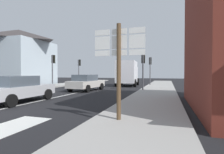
# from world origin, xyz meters

# --- Properties ---
(ground_plane) EXTENTS (80.00, 80.00, 0.00)m
(ground_plane) POSITION_xyz_m (0.00, 10.00, 0.00)
(ground_plane) COLOR black
(sidewalk_right) EXTENTS (3.08, 44.00, 0.14)m
(sidewalk_right) POSITION_xyz_m (6.25, 8.00, 0.07)
(sidewalk_right) COLOR #9E9B96
(sidewalk_right) RESTS_ON ground
(sidewalk_left) EXTENTS (3.08, 44.00, 0.14)m
(sidewalk_left) POSITION_xyz_m (-6.25, 8.00, 0.07)
(sidewalk_left) COLOR #9E9B96
(sidewalk_left) RESTS_ON ground
(lane_centre_stripe) EXTENTS (0.16, 12.00, 0.01)m
(lane_centre_stripe) POSITION_xyz_m (0.00, 6.00, 0.01)
(lane_centre_stripe) COLOR silver
(lane_centre_stripe) RESTS_ON ground
(lane_turn_arrow) EXTENTS (1.20, 2.20, 0.01)m
(lane_turn_arrow) POSITION_xyz_m (2.59, -1.00, 0.01)
(lane_turn_arrow) COLOR silver
(lane_turn_arrow) RESTS_ON ground
(clapboard_house_left) EXTENTS (7.95, 8.39, 7.57)m
(clapboard_house_left) POSITION_xyz_m (-12.47, 14.42, 3.82)
(clapboard_house_left) COLOR silver
(clapboard_house_left) RESTS_ON ground
(sedan_near) EXTENTS (1.97, 4.20, 1.47)m
(sedan_near) POSITION_xyz_m (-0.81, 2.57, 0.76)
(sedan_near) COLOR #B7BABF
(sedan_near) RESTS_ON ground
(sedan_far) EXTENTS (2.23, 4.33, 1.47)m
(sedan_far) POSITION_xyz_m (-0.02, 9.63, 0.76)
(sedan_far) COLOR beige
(sedan_far) RESTS_ON ground
(delivery_truck) EXTENTS (2.74, 5.12, 3.05)m
(delivery_truck) POSITION_xyz_m (2.32, 16.56, 1.65)
(delivery_truck) COLOR silver
(delivery_truck) RESTS_ON ground
(route_sign_post) EXTENTS (1.66, 0.14, 3.20)m
(route_sign_post) POSITION_xyz_m (5.62, 0.22, 2.00)
(route_sign_post) COLOR brown
(route_sign_post) RESTS_ON ground
(traffic_light_near_right) EXTENTS (0.30, 0.49, 3.39)m
(traffic_light_near_right) POSITION_xyz_m (5.01, 10.82, 2.51)
(traffic_light_near_right) COLOR #47474C
(traffic_light_near_right) RESTS_ON ground
(traffic_light_far_right) EXTENTS (0.30, 0.49, 3.59)m
(traffic_light_far_right) POSITION_xyz_m (5.01, 17.62, 2.66)
(traffic_light_far_right) COLOR #47474C
(traffic_light_far_right) RESTS_ON ground
(traffic_light_far_left) EXTENTS (0.30, 0.49, 3.55)m
(traffic_light_far_left) POSITION_xyz_m (-5.01, 17.77, 2.63)
(traffic_light_far_left) COLOR #47474C
(traffic_light_far_left) RESTS_ON ground
(traffic_light_near_left) EXTENTS (0.30, 0.49, 3.61)m
(traffic_light_near_left) POSITION_xyz_m (-5.01, 11.66, 2.67)
(traffic_light_near_left) COLOR #47474C
(traffic_light_near_left) RESTS_ON ground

